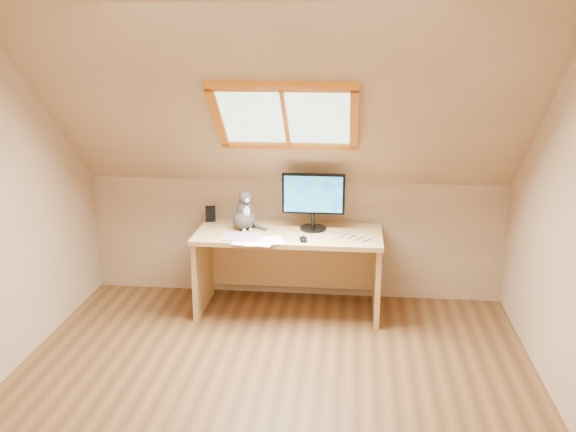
# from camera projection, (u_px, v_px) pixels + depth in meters

# --- Properties ---
(ground) EXTENTS (3.50, 3.50, 0.00)m
(ground) POSITION_uv_depth(u_px,v_px,m) (267.00, 403.00, 3.93)
(ground) COLOR brown
(ground) RESTS_ON ground
(room_shell) EXTENTS (3.52, 3.52, 2.41)m
(room_shell) POSITION_uv_depth(u_px,v_px,m) (262.00, 178.00, 3.45)
(room_shell) COLOR tan
(room_shell) RESTS_ON ground
(desk) EXTENTS (1.47, 0.64, 0.67)m
(desk) POSITION_uv_depth(u_px,v_px,m) (290.00, 255.00, 5.19)
(desk) COLOR tan
(desk) RESTS_ON ground
(monitor) EXTENTS (0.50, 0.21, 0.46)m
(monitor) POSITION_uv_depth(u_px,v_px,m) (313.00, 198.00, 5.06)
(monitor) COLOR black
(monitor) RESTS_ON desk
(cat) EXTENTS (0.26, 0.28, 0.34)m
(cat) POSITION_uv_depth(u_px,v_px,m) (244.00, 214.00, 5.12)
(cat) COLOR #423D3A
(cat) RESTS_ON desk
(desk_speaker) EXTENTS (0.10, 0.10, 0.12)m
(desk_speaker) POSITION_uv_depth(u_px,v_px,m) (210.00, 214.00, 5.36)
(desk_speaker) COLOR black
(desk_speaker) RESTS_ON desk
(graphics_tablet) EXTENTS (0.30, 0.22, 0.01)m
(graphics_tablet) POSITION_uv_depth(u_px,v_px,m) (242.00, 237.00, 4.92)
(graphics_tablet) COLOR #B2B2B7
(graphics_tablet) RESTS_ON desk
(mouse) EXTENTS (0.08, 0.12, 0.03)m
(mouse) POSITION_uv_depth(u_px,v_px,m) (303.00, 239.00, 4.85)
(mouse) COLOR black
(mouse) RESTS_ON desk
(papers) EXTENTS (0.35, 0.30, 0.01)m
(papers) POSITION_uv_depth(u_px,v_px,m) (261.00, 241.00, 4.84)
(papers) COLOR white
(papers) RESTS_ON desk
(cables) EXTENTS (0.51, 0.26, 0.01)m
(cables) POSITION_uv_depth(u_px,v_px,m) (343.00, 238.00, 4.91)
(cables) COLOR silver
(cables) RESTS_ON desk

